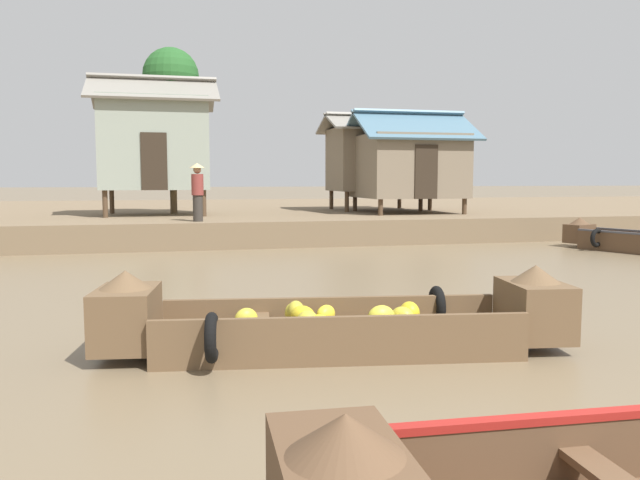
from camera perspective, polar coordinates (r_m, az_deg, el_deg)
The scene contains 8 objects.
ground_plane at distance 12.24m, azimuth -0.51°, elevation -3.68°, with size 300.00×300.00×0.00m, color #726047.
riverbank_strip at distance 27.61m, azimuth -7.95°, elevation 2.22°, with size 160.00×20.00×0.76m, color #756047.
banana_boat at distance 7.18m, azimuth 1.53°, elevation -7.51°, with size 5.39×1.75×0.97m.
stilt_house_left at distance 21.92m, azimuth -14.82°, elevation 8.58°, with size 4.15×3.36×4.62m.
stilt_house_mid_left at distance 24.60m, azimuth 5.03°, elevation 7.44°, with size 4.01×3.13×3.73m.
stilt_house_mid_right at distance 22.79m, azimuth 7.98°, elevation 6.82°, with size 4.14×3.80×3.64m.
palm_tree_near at distance 22.94m, azimuth -13.41°, elevation 14.11°, with size 1.92×1.92×5.72m.
vendor_person at distance 18.20m, azimuth -11.08°, elevation 4.58°, with size 0.44×0.44×1.66m.
Camera 1 is at (-2.75, -1.76, 1.97)m, focal length 35.18 mm.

